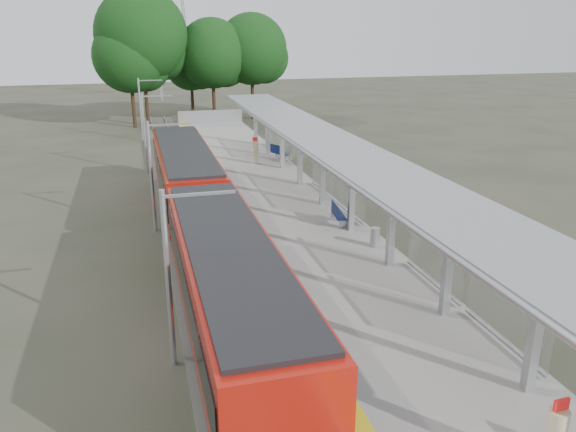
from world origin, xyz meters
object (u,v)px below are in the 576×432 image
object	(u,v)px
info_pillar_far	(255,152)
litter_bin	(375,237)
train	(202,218)
bench_mid	(337,214)
bench_far	(279,152)

from	to	relation	value
info_pillar_far	litter_bin	bearing A→B (deg)	-62.70
train	litter_bin	size ratio (longest dim) A/B	34.60
bench_mid	bench_far	xyz separation A→B (m)	(0.68, 13.37, 0.03)
info_pillar_far	train	bearing A→B (deg)	-89.38
bench_mid	litter_bin	world-z (taller)	bench_mid
bench_far	litter_bin	world-z (taller)	bench_far
bench_mid	info_pillar_far	size ratio (longest dim) A/B	0.84
train	litter_bin	world-z (taller)	train
train	info_pillar_far	xyz separation A→B (m)	(5.13, 13.43, -0.30)
bench_mid	info_pillar_far	bearing A→B (deg)	102.03
bench_far	info_pillar_far	bearing A→B (deg)	170.96
train	info_pillar_far	size ratio (longest dim) A/B	15.98
litter_bin	info_pillar_far	bearing A→B (deg)	95.78
litter_bin	train	bearing A→B (deg)	160.17
info_pillar_far	litter_bin	size ratio (longest dim) A/B	2.16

